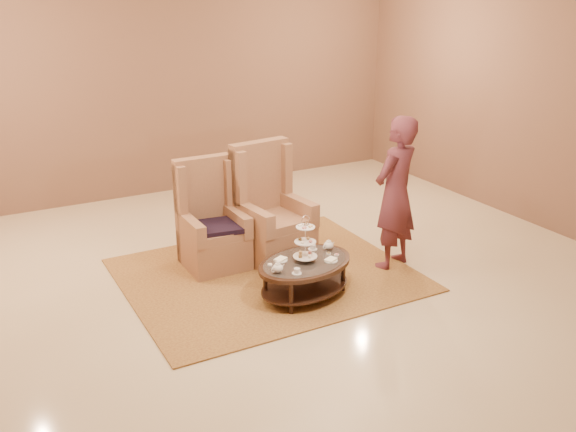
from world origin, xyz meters
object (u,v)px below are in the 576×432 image
tea_table (305,268)px  person (395,193)px  armchair_left (211,230)px  armchair_right (270,220)px

tea_table → person: bearing=-5.3°
tea_table → person: (1.29, 0.20, 0.56)m
armchair_left → armchair_right: 0.72m
armchair_left → person: 2.17m
tea_table → person: size_ratio=0.70×
armchair_left → armchair_right: size_ratio=0.91×
armchair_right → person: size_ratio=0.78×
tea_table → armchair_left: armchair_left is taller
tea_table → person: 1.42m
person → tea_table: bearing=-11.4°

